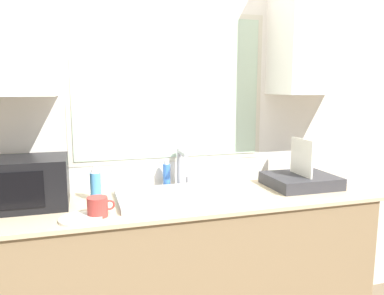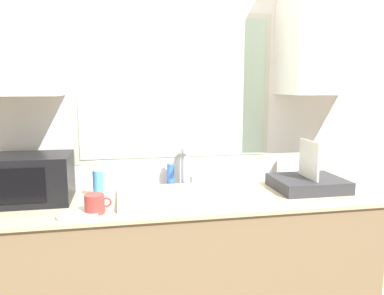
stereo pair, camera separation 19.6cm
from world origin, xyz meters
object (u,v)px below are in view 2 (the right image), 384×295
object	(u,v)px
microwave	(30,179)
mug_near_sink	(95,204)
faucet	(185,165)
dish_rack	(308,182)
spray_bottle	(98,180)
soap_bottle	(171,175)

from	to	relation	value
microwave	mug_near_sink	xyz separation A→B (m)	(0.34, -0.25, -0.08)
faucet	microwave	world-z (taller)	microwave
dish_rack	spray_bottle	bearing A→B (deg)	176.76
spray_bottle	soap_bottle	size ratio (longest dim) A/B	1.17
microwave	mug_near_sink	world-z (taller)	microwave
spray_bottle	microwave	bearing A→B (deg)	-177.34
faucet	mug_near_sink	bearing A→B (deg)	-143.27
dish_rack	soap_bottle	world-z (taller)	dish_rack
faucet	spray_bottle	size ratio (longest dim) A/B	1.16
spray_bottle	dish_rack	bearing A→B (deg)	-3.24
faucet	mug_near_sink	size ratio (longest dim) A/B	1.81
microwave	soap_bottle	distance (m)	0.77
dish_rack	soap_bottle	bearing A→B (deg)	166.30
dish_rack	mug_near_sink	xyz separation A→B (m)	(-1.20, -0.20, 0.00)
microwave	mug_near_sink	size ratio (longest dim) A/B	3.19
dish_rack	mug_near_sink	distance (m)	1.21
microwave	spray_bottle	distance (m)	0.34
microwave	dish_rack	world-z (taller)	dish_rack
microwave	soap_bottle	bearing A→B (deg)	10.48
spray_bottle	soap_bottle	world-z (taller)	spray_bottle
faucet	spray_bottle	bearing A→B (deg)	-167.85
dish_rack	soap_bottle	distance (m)	0.81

